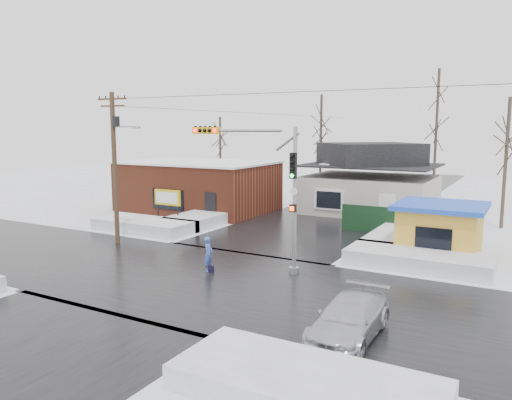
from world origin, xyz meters
The scene contains 22 objects.
ground centered at (0.00, 0.00, 0.00)m, with size 120.00×120.00×0.00m, color white.
road_ns centered at (0.00, 0.00, 0.01)m, with size 10.00×120.00×0.02m, color black.
road_ew centered at (0.00, 0.00, 0.01)m, with size 120.00×10.00×0.02m, color black.
snowbank_nw centered at (-9.00, 7.00, 0.40)m, with size 7.00×3.00×0.80m, color white.
snowbank_ne centered at (9.00, 7.00, 0.40)m, with size 7.00×3.00×0.80m, color white.
snowbank_se centered at (9.00, -7.00, 0.35)m, with size 7.00×3.00×0.70m, color white.
snowbank_nside_w centered at (-7.00, 12.00, 0.40)m, with size 3.00×8.00×0.80m, color white.
snowbank_nside_e centered at (7.00, 12.00, 0.40)m, with size 3.00×8.00×0.80m, color white.
traffic_signal centered at (2.43, 2.97, 4.54)m, with size 6.05×0.68×7.00m.
utility_pole centered at (-7.93, 3.50, 5.11)m, with size 3.15×0.44×9.00m.
brick_building centered at (-11.00, 15.99, 2.08)m, with size 12.20×8.20×4.12m.
marquee_sign centered at (-9.00, 9.49, 1.92)m, with size 2.20×0.21×2.55m.
house centered at (2.00, 22.00, 2.62)m, with size 10.40×8.40×5.76m.
kiosk centered at (9.50, 9.99, 1.46)m, with size 4.60×4.60×2.88m.
fence centered at (6.50, 14.00, 0.90)m, with size 8.00×0.12×1.80m, color black.
tree_far_left centered at (-4.00, 26.00, 7.95)m, with size 3.00×3.00×10.00m.
tree_far_mid centered at (6.00, 28.00, 9.54)m, with size 3.00×3.00×12.00m.
tree_far_right centered at (12.00, 20.00, 7.16)m, with size 3.00×3.00×9.00m.
tree_far_west centered at (-14.00, 24.00, 6.36)m, with size 3.00×3.00×8.00m.
pedestrian centered at (0.24, 1.25, 0.85)m, with size 0.62×0.41×1.71m, color #455FC2.
car centered at (8.76, -2.90, 0.67)m, with size 1.88×4.61×1.34m, color silver.
shopping_bag centered at (0.50, 1.08, 0.17)m, with size 0.28×0.12×0.35m, color black.
Camera 1 is at (13.78, -18.16, 6.95)m, focal length 35.00 mm.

